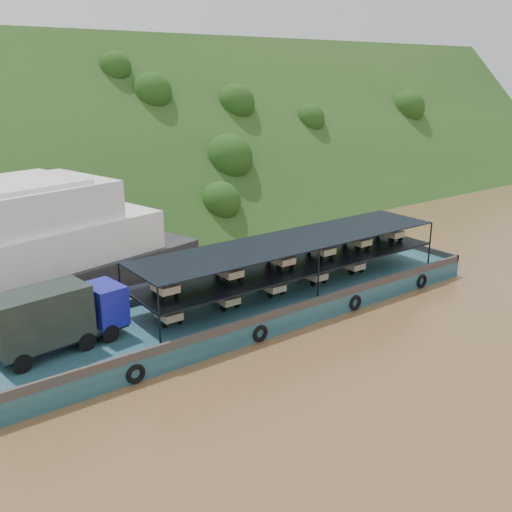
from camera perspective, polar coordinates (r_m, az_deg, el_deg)
ground at (r=39.48m, az=4.95°, el=-4.97°), size 160.00×160.00×0.00m
hillside at (r=69.32m, az=-15.15°, el=4.46°), size 140.00×39.60×39.60m
cargo_barge at (r=36.81m, az=-1.97°, el=-4.66°), size 35.00×7.18×4.74m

